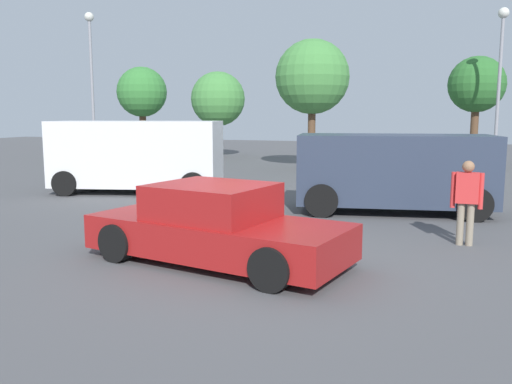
# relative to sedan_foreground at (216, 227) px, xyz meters

# --- Properties ---
(ground_plane) EXTENTS (80.00, 80.00, 0.00)m
(ground_plane) POSITION_rel_sedan_foreground_xyz_m (0.38, 0.15, -0.59)
(ground_plane) COLOR #515154
(sedan_foreground) EXTENTS (4.61, 2.65, 1.30)m
(sedan_foreground) POSITION_rel_sedan_foreground_xyz_m (0.00, 0.00, 0.00)
(sedan_foreground) COLOR maroon
(sedan_foreground) RESTS_ON ground_plane
(dog) EXTENTS (0.54, 0.51, 0.39)m
(dog) POSITION_rel_sedan_foreground_xyz_m (-0.77, 3.07, -0.36)
(dog) COLOR beige
(dog) RESTS_ON ground_plane
(van_white) EXTENTS (5.43, 3.18, 2.23)m
(van_white) POSITION_rel_sedan_foreground_xyz_m (-5.43, 6.65, 0.61)
(van_white) COLOR white
(van_white) RESTS_ON ground_plane
(suv_dark) EXTENTS (4.90, 2.67, 1.93)m
(suv_dark) POSITION_rel_sedan_foreground_xyz_m (2.42, 5.56, 0.47)
(suv_dark) COLOR #2D384C
(suv_dark) RESTS_ON ground_plane
(pedestrian) EXTENTS (0.57, 0.25, 1.59)m
(pedestrian) POSITION_rel_sedan_foreground_xyz_m (3.96, 2.53, 0.35)
(pedestrian) COLOR gray
(pedestrian) RESTS_ON ground_plane
(light_post_near) EXTENTS (0.44, 0.44, 6.76)m
(light_post_near) POSITION_rel_sedan_foreground_xyz_m (5.82, 16.68, 3.96)
(light_post_near) COLOR gray
(light_post_near) RESTS_ON ground_plane
(light_post_mid) EXTENTS (0.44, 0.44, 7.30)m
(light_post_mid) POSITION_rel_sedan_foreground_xyz_m (-12.66, 14.67, 4.27)
(light_post_mid) COLOR gray
(light_post_mid) RESTS_ON ground_plane
(tree_back_left) EXTENTS (3.17, 3.17, 5.45)m
(tree_back_left) POSITION_rel_sedan_foreground_xyz_m (-14.51, 22.54, 3.23)
(tree_back_left) COLOR brown
(tree_back_left) RESTS_ON ground_plane
(tree_back_center) EXTENTS (2.63, 2.63, 5.16)m
(tree_back_center) POSITION_rel_sedan_foreground_xyz_m (5.16, 19.60, 3.20)
(tree_back_center) COLOR brown
(tree_back_center) RESTS_ON ground_plane
(tree_back_right) EXTENTS (3.05, 3.05, 4.83)m
(tree_back_right) POSITION_rel_sedan_foreground_xyz_m (-8.31, 20.24, 2.68)
(tree_back_right) COLOR brown
(tree_back_right) RESTS_ON ground_plane
(tree_far_right) EXTENTS (3.25, 3.25, 5.68)m
(tree_far_right) POSITION_rel_sedan_foreground_xyz_m (-1.82, 15.35, 3.44)
(tree_far_right) COLOR brown
(tree_far_right) RESTS_ON ground_plane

